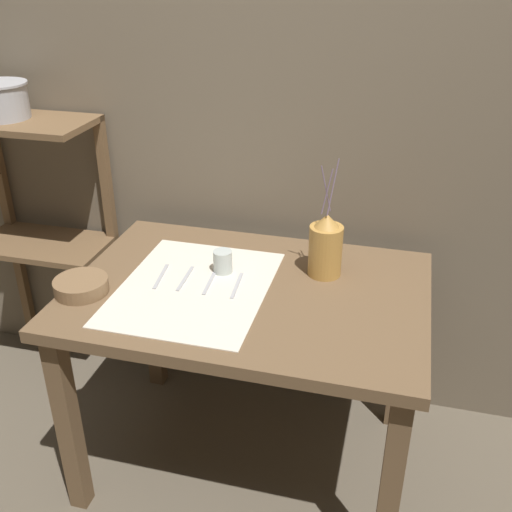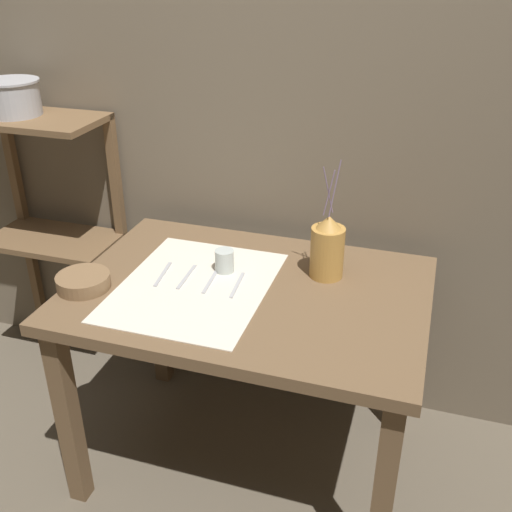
{
  "view_description": "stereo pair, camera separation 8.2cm",
  "coord_description": "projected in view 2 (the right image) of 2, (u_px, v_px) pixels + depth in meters",
  "views": [
    {
      "loc": [
        0.44,
        -1.59,
        1.72
      ],
      "look_at": [
        0.03,
        0.0,
        0.86
      ],
      "focal_mm": 42.0,
      "sensor_mm": 36.0,
      "label": 1
    },
    {
      "loc": [
        0.52,
        -1.57,
        1.72
      ],
      "look_at": [
        0.03,
        0.0,
        0.86
      ],
      "focal_mm": 42.0,
      "sensor_mm": 36.0,
      "label": 2
    }
  ],
  "objects": [
    {
      "name": "fork_outer",
      "position": [
        163.0,
        274.0,
        1.99
      ],
      "size": [
        0.03,
        0.16,
        0.0
      ],
      "color": "#A8A8AD",
      "rests_on": "wooden_table"
    },
    {
      "name": "spoon_inner",
      "position": [
        216.0,
        272.0,
        2.0
      ],
      "size": [
        0.03,
        0.17,
        0.02
      ],
      "color": "#A8A8AD",
      "rests_on": "wooden_table"
    },
    {
      "name": "wooden_bowl",
      "position": [
        83.0,
        281.0,
        1.91
      ],
      "size": [
        0.17,
        0.17,
        0.05
      ],
      "color": "brown",
      "rests_on": "wooden_table"
    },
    {
      "name": "glass_tumbler_near",
      "position": [
        225.0,
        261.0,
        1.99
      ],
      "size": [
        0.06,
        0.06,
        0.08
      ],
      "color": "#B7C1BC",
      "rests_on": "wooden_table"
    },
    {
      "name": "wooden_shelf_unit",
      "position": [
        53.0,
        200.0,
        2.44
      ],
      "size": [
        0.52,
        0.3,
        1.15
      ],
      "color": "brown",
      "rests_on": "ground_plane"
    },
    {
      "name": "ground_plane",
      "position": [
        249.0,
        457.0,
        2.26
      ],
      "size": [
        12.0,
        12.0,
        0.0
      ],
      "primitive_type": "plane",
      "color": "brown"
    },
    {
      "name": "stone_wall_back",
      "position": [
        292.0,
        109.0,
        2.14
      ],
      "size": [
        7.0,
        0.06,
        2.4
      ],
      "color": "#6B5E4C",
      "rests_on": "ground_plane"
    },
    {
      "name": "linen_cloth",
      "position": [
        195.0,
        286.0,
        1.93
      ],
      "size": [
        0.47,
        0.59,
        0.0
      ],
      "color": "beige",
      "rests_on": "wooden_table"
    },
    {
      "name": "wooden_table",
      "position": [
        248.0,
        314.0,
        1.96
      ],
      "size": [
        1.14,
        0.8,
        0.74
      ],
      "color": "brown",
      "rests_on": "ground_plane"
    },
    {
      "name": "pitcher_with_flowers",
      "position": [
        327.0,
        249.0,
        1.94
      ],
      "size": [
        0.11,
        0.11,
        0.4
      ],
      "color": "#B7843D",
      "rests_on": "wooden_table"
    },
    {
      "name": "metal_pot_large",
      "position": [
        12.0,
        97.0,
        2.23
      ],
      "size": [
        0.22,
        0.22,
        0.13
      ],
      "color": "#A8A8AD",
      "rests_on": "wooden_shelf_unit"
    },
    {
      "name": "knife_center",
      "position": [
        186.0,
        277.0,
        1.97
      ],
      "size": [
        0.02,
        0.16,
        0.0
      ],
      "color": "#A8A8AD",
      "rests_on": "wooden_table"
    },
    {
      "name": "fork_inner",
      "position": [
        237.0,
        285.0,
        1.92
      ],
      "size": [
        0.03,
        0.16,
        0.0
      ],
      "color": "#A8A8AD",
      "rests_on": "wooden_table"
    }
  ]
}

